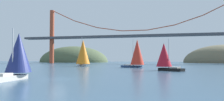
# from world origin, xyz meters

# --- Properties ---
(ground_plane) EXTENTS (360.00, 360.00, 0.00)m
(ground_plane) POSITION_xyz_m (0.00, 0.00, 0.00)
(ground_plane) COLOR #385670
(headland_left) EXTENTS (57.33, 44.00, 26.26)m
(headland_left) POSITION_xyz_m (-55.00, 135.00, 0.00)
(headland_left) COLOR #4C5B3D
(headland_left) RESTS_ON ground_plane
(suspension_bridge) EXTENTS (142.32, 6.00, 34.34)m
(suspension_bridge) POSITION_xyz_m (0.00, 95.00, 16.65)
(suspension_bridge) COLOR #A34228
(suspension_bridge) RESTS_ON ground_plane
(sailboat_scarlet_sail) EXTENTS (8.85, 6.25, 9.54)m
(sailboat_scarlet_sail) POSITION_xyz_m (6.99, 41.84, 4.85)
(sailboat_scarlet_sail) COLOR navy
(sailboat_scarlet_sail) RESTS_ON ground_plane
(sailboat_orange_sail) EXTENTS (8.33, 9.50, 11.52)m
(sailboat_orange_sail) POSITION_xyz_m (-14.46, 48.64, 5.35)
(sailboat_orange_sail) COLOR white
(sailboat_orange_sail) RESTS_ON ground_plane
(sailboat_crimson_sail) EXTENTS (7.34, 6.63, 7.76)m
(sailboat_crimson_sail) POSITION_xyz_m (15.50, 25.60, 3.54)
(sailboat_crimson_sail) COLOR black
(sailboat_crimson_sail) RESTS_ON ground_plane
(sailboat_navy_sail) EXTENTS (3.62, 6.55, 7.17)m
(sailboat_navy_sail) POSITION_xyz_m (-5.55, -1.21, 3.48)
(sailboat_navy_sail) COLOR #B7B2A8
(sailboat_navy_sail) RESTS_ON ground_plane
(channel_buoy) EXTENTS (1.10, 1.10, 2.64)m
(channel_buoy) POSITION_xyz_m (-19.86, 15.84, 0.37)
(channel_buoy) COLOR gold
(channel_buoy) RESTS_ON ground_plane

